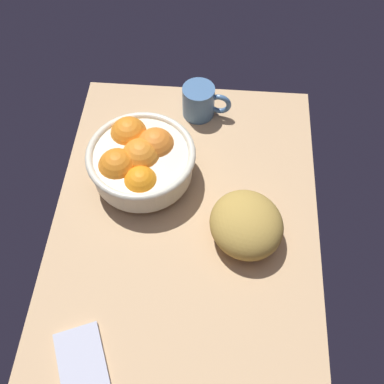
{
  "coord_description": "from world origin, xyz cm",
  "views": [
    {
      "loc": [
        -48.49,
        -5.17,
        87.05
      ],
      "look_at": [
        4.97,
        -1.09,
        5.0
      ],
      "focal_mm": 44.13,
      "sensor_mm": 36.0,
      "label": 1
    }
  ],
  "objects": [
    {
      "name": "napkin_folded",
      "position": [
        -29.36,
        16.03,
        0.5
      ],
      "size": [
        14.33,
        12.19,
        1.0
      ],
      "primitive_type": "cube",
      "rotation": [
        0.0,
        0.0,
        0.39
      ],
      "color": "#B5B9CC",
      "rests_on": "ground"
    },
    {
      "name": "mug",
      "position": [
        31.64,
        -0.99,
        4.11
      ],
      "size": [
        7.76,
        11.88,
        8.22
      ],
      "color": "teal",
      "rests_on": "ground"
    },
    {
      "name": "ground_plane",
      "position": [
        0.0,
        0.0,
        -1.5
      ],
      "size": [
        80.62,
        56.18,
        3.0
      ],
      "primitive_type": "cube",
      "color": "tan"
    },
    {
      "name": "fruit_bowl",
      "position": [
        11.87,
        10.71,
        5.99
      ],
      "size": [
        23.46,
        23.46,
        11.06
      ],
      "color": "beige",
      "rests_on": "ground"
    },
    {
      "name": "bread_loaf",
      "position": [
        -1.76,
        -12.5,
        4.72
      ],
      "size": [
        20.57,
        20.11,
        9.44
      ],
      "primitive_type": "ellipsoid",
      "rotation": [
        0.0,
        0.0,
        3.61
      ],
      "color": "#B39040",
      "rests_on": "ground"
    }
  ]
}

